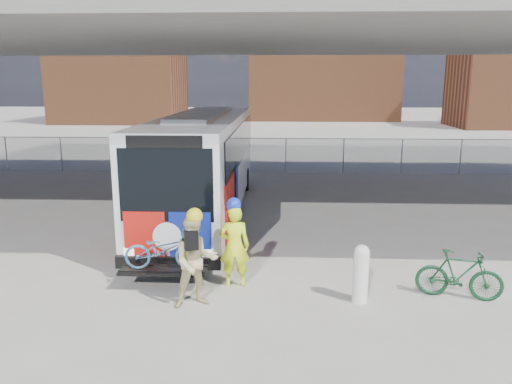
# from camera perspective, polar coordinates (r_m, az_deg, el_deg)

# --- Properties ---
(ground) EXTENTS (160.00, 160.00, 0.00)m
(ground) POSITION_cam_1_polar(r_m,az_deg,el_deg) (14.72, 0.02, -6.16)
(ground) COLOR #9E9991
(ground) RESTS_ON ground
(bus) EXTENTS (2.67, 12.92, 3.69)m
(bus) POSITION_cam_1_polar(r_m,az_deg,el_deg) (17.73, -5.95, 4.00)
(bus) COLOR silver
(bus) RESTS_ON ground
(overpass) EXTENTS (40.00, 16.00, 7.95)m
(overpass) POSITION_cam_1_polar(r_m,az_deg,el_deg) (18.03, 0.64, 18.35)
(overpass) COLOR #605E59
(overpass) RESTS_ON ground
(chainlink_fence) EXTENTS (30.00, 0.06, 30.00)m
(chainlink_fence) POSITION_cam_1_polar(r_m,az_deg,el_deg) (26.14, 1.24, 5.29)
(chainlink_fence) COLOR gray
(chainlink_fence) RESTS_ON ground
(brick_buildings) EXTENTS (54.00, 22.00, 12.00)m
(brick_buildings) POSITION_cam_1_polar(r_m,az_deg,el_deg) (62.16, 3.30, 13.16)
(brick_buildings) COLOR brown
(brick_buildings) RESTS_ON ground
(smokestack) EXTENTS (2.20, 2.20, 25.00)m
(smokestack) POSITION_cam_1_polar(r_m,az_deg,el_deg) (70.64, 14.30, 18.49)
(smokestack) COLOR brown
(smokestack) RESTS_ON ground
(bollard) EXTENTS (0.34, 0.34, 1.30)m
(bollard) POSITION_cam_1_polar(r_m,az_deg,el_deg) (11.16, 11.90, -8.87)
(bollard) COLOR white
(bollard) RESTS_ON ground
(cyclist_hivis) EXTENTS (0.75, 0.54, 2.13)m
(cyclist_hivis) POSITION_cam_1_polar(r_m,az_deg,el_deg) (11.66, -2.48, -5.93)
(cyclist_hivis) COLOR #E3FF1A
(cyclist_hivis) RESTS_ON ground
(cyclist_tan) EXTENTS (1.15, 1.02, 2.16)m
(cyclist_tan) POSITION_cam_1_polar(r_m,az_deg,el_deg) (10.71, -6.91, -7.76)
(cyclist_tan) COLOR #CFC285
(cyclist_tan) RESTS_ON ground
(bike_parked) EXTENTS (1.91, 0.96, 1.11)m
(bike_parked) POSITION_cam_1_polar(r_m,az_deg,el_deg) (12.01, 22.22, -8.75)
(bike_parked) COLOR #133C22
(bike_parked) RESTS_ON ground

